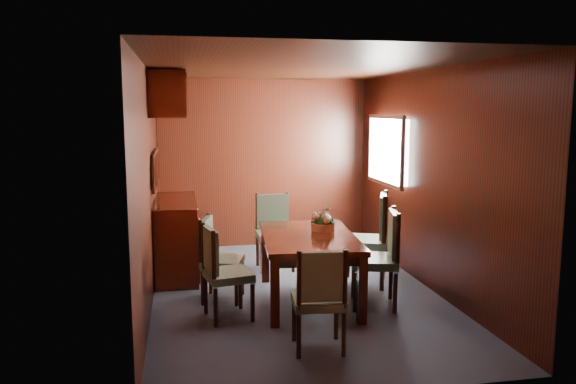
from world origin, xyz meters
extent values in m
plane|color=#393F4E|center=(0.00, 0.00, 0.00)|extent=(4.50, 4.50, 0.00)
cube|color=black|center=(-1.50, 0.00, 1.20)|extent=(0.02, 4.50, 2.40)
cube|color=black|center=(1.50, 0.00, 1.20)|extent=(0.02, 4.50, 2.40)
cube|color=black|center=(0.00, 2.25, 1.20)|extent=(3.00, 0.02, 2.40)
cube|color=black|center=(0.00, -2.25, 1.20)|extent=(3.00, 0.02, 2.40)
cube|color=black|center=(0.00, 0.00, 2.40)|extent=(3.00, 4.50, 0.02)
cube|color=white|center=(1.48, 1.10, 1.45)|extent=(0.14, 1.10, 0.80)
cube|color=#B2B2B7|center=(1.41, 1.10, 1.45)|extent=(0.04, 1.20, 0.90)
cube|color=black|center=(-1.47, 1.00, 1.28)|extent=(0.03, 1.36, 0.41)
cube|color=silver|center=(-1.45, 1.00, 1.28)|extent=(0.01, 1.30, 0.35)
cube|color=black|center=(-1.30, 1.00, 2.13)|extent=(0.40, 1.40, 0.50)
cube|color=black|center=(-1.25, 1.00, 0.45)|extent=(0.48, 1.40, 0.90)
cube|color=black|center=(-0.37, -0.90, 0.32)|extent=(0.09, 0.09, 0.64)
cube|color=black|center=(0.44, -0.97, 0.32)|extent=(0.09, 0.09, 0.64)
cube|color=black|center=(-0.25, 0.46, 0.32)|extent=(0.09, 0.09, 0.64)
cube|color=black|center=(0.55, 0.39, 0.32)|extent=(0.09, 0.09, 0.64)
cube|color=black|center=(0.09, -0.26, 0.60)|extent=(0.93, 1.44, 0.09)
cube|color=black|center=(0.09, -0.26, 0.67)|extent=(1.05, 1.56, 0.06)
cylinder|color=black|center=(-0.97, -0.45, 0.18)|extent=(0.04, 0.04, 0.36)
cylinder|color=black|center=(-0.90, -0.81, 0.18)|extent=(0.04, 0.04, 0.36)
cylinder|color=black|center=(-0.63, -0.38, 0.18)|extent=(0.04, 0.04, 0.36)
cylinder|color=black|center=(-0.55, -0.74, 0.18)|extent=(0.04, 0.04, 0.36)
cube|color=#586E53|center=(-0.76, -0.59, 0.42)|extent=(0.49, 0.50, 0.07)
cylinder|color=black|center=(-0.98, -0.45, 0.66)|extent=(0.04, 0.04, 0.48)
cylinder|color=black|center=(-0.91, -0.81, 0.66)|extent=(0.04, 0.04, 0.48)
cube|color=#586E53|center=(-0.93, -0.63, 0.68)|extent=(0.13, 0.39, 0.41)
cylinder|color=black|center=(-0.89, 0.15, 0.18)|extent=(0.04, 0.04, 0.35)
cylinder|color=black|center=(-0.99, -0.20, 0.18)|extent=(0.04, 0.04, 0.35)
cylinder|color=black|center=(-0.56, 0.06, 0.18)|extent=(0.04, 0.04, 0.35)
cylinder|color=black|center=(-0.66, -0.29, 0.18)|extent=(0.04, 0.04, 0.35)
cube|color=#586E53|center=(-0.78, -0.07, 0.41)|extent=(0.50, 0.51, 0.07)
cylinder|color=black|center=(-0.90, 0.15, 0.65)|extent=(0.04, 0.04, 0.47)
cylinder|color=black|center=(-1.00, -0.20, 0.65)|extent=(0.04, 0.04, 0.47)
cube|color=#586E53|center=(-0.93, -0.03, 0.66)|extent=(0.16, 0.38, 0.40)
cylinder|color=black|center=(0.84, -0.78, 0.20)|extent=(0.04, 0.04, 0.40)
cylinder|color=black|center=(0.95, -0.38, 0.20)|extent=(0.04, 0.04, 0.40)
cylinder|color=black|center=(0.47, -0.68, 0.20)|extent=(0.04, 0.04, 0.40)
cylinder|color=black|center=(0.57, -0.28, 0.20)|extent=(0.04, 0.04, 0.40)
cube|color=#586E53|center=(0.71, -0.53, 0.46)|extent=(0.56, 0.57, 0.08)
cylinder|color=black|center=(0.85, -0.78, 0.72)|extent=(0.04, 0.04, 0.53)
cylinder|color=black|center=(0.96, -0.39, 0.72)|extent=(0.04, 0.04, 0.53)
cube|color=#586E53|center=(0.88, -0.58, 0.74)|extent=(0.17, 0.43, 0.45)
cylinder|color=black|center=(0.95, -0.10, 0.21)|extent=(0.05, 0.05, 0.42)
cylinder|color=black|center=(1.12, 0.30, 0.21)|extent=(0.05, 0.05, 0.42)
cylinder|color=black|center=(0.57, 0.05, 0.21)|extent=(0.05, 0.05, 0.42)
cylinder|color=black|center=(0.73, 0.45, 0.21)|extent=(0.05, 0.05, 0.42)
cube|color=#586E53|center=(0.84, 0.17, 0.49)|extent=(0.63, 0.64, 0.09)
cylinder|color=black|center=(0.96, -0.11, 0.77)|extent=(0.05, 0.05, 0.56)
cylinder|color=black|center=(1.13, 0.30, 0.77)|extent=(0.05, 0.05, 0.56)
cube|color=#586E53|center=(1.03, 0.10, 0.79)|extent=(0.23, 0.45, 0.48)
cylinder|color=black|center=(-0.29, -1.59, 0.18)|extent=(0.04, 0.04, 0.36)
cylinder|color=black|center=(0.07, -1.62, 0.18)|extent=(0.04, 0.04, 0.36)
cylinder|color=black|center=(-0.26, -1.24, 0.18)|extent=(0.04, 0.04, 0.36)
cylinder|color=black|center=(0.10, -1.28, 0.18)|extent=(0.04, 0.04, 0.36)
cube|color=#586E53|center=(-0.09, -1.43, 0.41)|extent=(0.45, 0.44, 0.07)
cylinder|color=black|center=(-0.29, -1.60, 0.65)|extent=(0.04, 0.04, 0.47)
cylinder|color=black|center=(0.07, -1.63, 0.65)|extent=(0.04, 0.04, 0.47)
cube|color=#586E53|center=(-0.11, -1.60, 0.67)|extent=(0.39, 0.09, 0.40)
cylinder|color=black|center=(0.14, 1.14, 0.19)|extent=(0.04, 0.04, 0.38)
cylinder|color=black|center=(-0.25, 1.13, 0.19)|extent=(0.04, 0.04, 0.38)
cylinder|color=black|center=(0.14, 0.77, 0.19)|extent=(0.04, 0.04, 0.38)
cylinder|color=black|center=(-0.24, 0.77, 0.19)|extent=(0.04, 0.04, 0.38)
cube|color=#586E53|center=(-0.05, 0.95, 0.43)|extent=(0.45, 0.43, 0.08)
cylinder|color=black|center=(0.14, 1.15, 0.68)|extent=(0.04, 0.04, 0.50)
cylinder|color=black|center=(-0.25, 1.14, 0.68)|extent=(0.04, 0.04, 0.50)
cube|color=#586E53|center=(-0.06, 1.12, 0.70)|extent=(0.40, 0.06, 0.42)
cylinder|color=#C3643B|center=(0.29, -0.07, 0.74)|extent=(0.25, 0.25, 0.08)
sphere|color=#1A4316|center=(0.29, -0.07, 0.79)|extent=(0.19, 0.19, 0.19)
camera|label=1|loc=(-1.17, -5.73, 1.97)|focal=35.00mm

